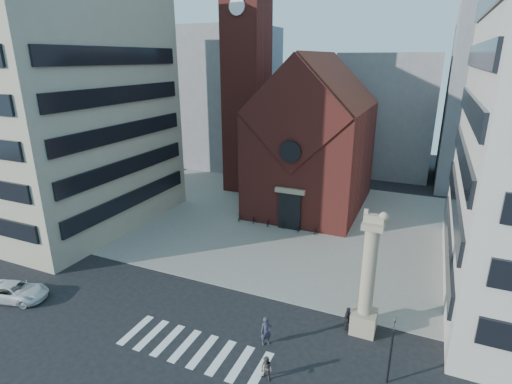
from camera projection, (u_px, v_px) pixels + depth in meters
ground at (210, 319)px, 27.89m from camera, size 120.00×120.00×0.00m
piazza at (295, 222)px, 44.38m from camera, size 46.00×30.00×0.05m
zebra_crossing at (194, 349)px, 25.07m from camera, size 10.20×3.20×0.01m
church at (313, 141)px, 47.07m from camera, size 12.00×16.65×18.00m
campanile at (247, 71)px, 50.94m from camera, size 5.50×5.50×31.20m
building_left at (52, 102)px, 41.50m from camera, size 18.00×20.00×26.00m
bg_block_left at (223, 97)px, 66.67m from camera, size 16.00×14.00×22.00m
bg_block_mid at (387, 114)px, 61.80m from camera, size 14.00×12.00×18.00m
lion_column at (367, 286)px, 25.59m from camera, size 1.63×1.60×8.68m
traffic_light at (391, 349)px, 21.74m from camera, size 0.13×0.16×4.30m
white_car at (15, 292)px, 29.98m from camera, size 5.21×3.37×1.33m
pedestrian_0 at (266, 331)px, 25.17m from camera, size 0.84×0.80×1.94m
pedestrian_1 at (266, 369)px, 22.40m from camera, size 0.89×0.79×1.54m
pedestrian_2 at (347, 319)px, 26.51m from camera, size 0.68×1.10×1.75m
scooter_0 at (241, 217)px, 44.59m from camera, size 0.68×1.56×0.80m
scooter_1 at (255, 219)px, 43.93m from camera, size 0.56×1.50×0.88m
scooter_2 at (269, 222)px, 43.29m from camera, size 0.68×1.56×0.80m
scooter_3 at (284, 224)px, 42.63m from camera, size 0.56×1.50×0.88m
scooter_4 at (299, 227)px, 41.99m from camera, size 0.68×1.56×0.80m
scooter_5 at (315, 229)px, 41.32m from camera, size 0.56×1.50×0.88m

